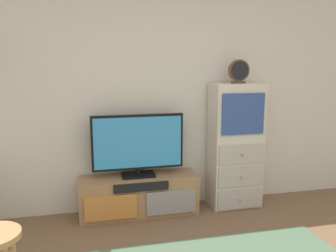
% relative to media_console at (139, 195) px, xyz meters
% --- Properties ---
extents(back_wall, '(6.40, 0.12, 2.70)m').
position_rel_media_console_xyz_m(back_wall, '(0.30, 0.27, 1.13)').
color(back_wall, beige).
rests_on(back_wall, ground_plane).
extents(media_console, '(1.29, 0.38, 0.44)m').
position_rel_media_console_xyz_m(media_console, '(0.00, 0.00, 0.00)').
color(media_console, '#997047').
rests_on(media_console, ground_plane).
extents(television, '(1.00, 0.22, 0.69)m').
position_rel_media_console_xyz_m(television, '(-0.00, 0.02, 0.58)').
color(television, black).
rests_on(television, media_console).
extents(side_cabinet, '(0.58, 0.38, 1.44)m').
position_rel_media_console_xyz_m(side_cabinet, '(1.14, 0.01, 0.50)').
color(side_cabinet, beige).
rests_on(side_cabinet, ground_plane).
extents(desk_clock, '(0.24, 0.08, 0.26)m').
position_rel_media_console_xyz_m(desk_clock, '(1.14, -0.00, 1.35)').
color(desk_clock, '#4C3823').
rests_on(desk_clock, side_cabinet).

